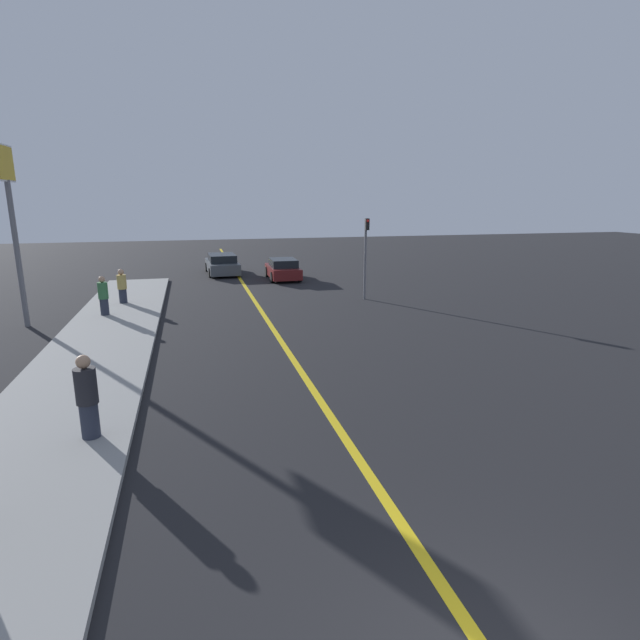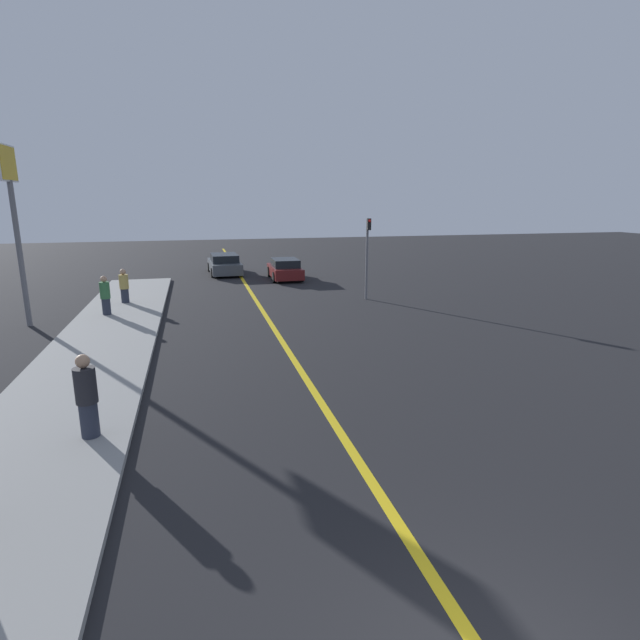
{
  "view_description": "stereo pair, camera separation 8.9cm",
  "coord_description": "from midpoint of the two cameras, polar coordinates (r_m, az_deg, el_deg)",
  "views": [
    {
      "loc": [
        -2.89,
        -3.16,
        4.87
      ],
      "look_at": [
        0.31,
        9.24,
        1.75
      ],
      "focal_mm": 28.0,
      "sensor_mm": 36.0,
      "label": 1
    },
    {
      "loc": [
        -2.81,
        -3.18,
        4.87
      ],
      "look_at": [
        0.31,
        9.24,
        1.75
      ],
      "focal_mm": 28.0,
      "sensor_mm": 36.0,
      "label": 2
    }
  ],
  "objects": [
    {
      "name": "sidewalk_left",
      "position": [
        18.34,
        -23.5,
        -2.66
      ],
      "size": [
        3.41,
        28.5,
        0.14
      ],
      "color": "gray",
      "rests_on": "ground_plane"
    },
    {
      "name": "roadside_sign",
      "position": [
        22.18,
        -31.68,
        12.05
      ],
      "size": [
        0.2,
        1.77,
        6.8
      ],
      "color": "slate",
      "rests_on": "ground_plane"
    },
    {
      "name": "car_ahead_center",
      "position": [
        33.96,
        -10.79,
        6.28
      ],
      "size": [
        2.15,
        4.75,
        1.33
      ],
      "rotation": [
        0.0,
        0.0,
        0.04
      ],
      "color": "#4C5156",
      "rests_on": "ground_plane"
    },
    {
      "name": "pedestrian_far_standing",
      "position": [
        22.63,
        -23.23,
        2.58
      ],
      "size": [
        0.4,
        0.4,
        1.64
      ],
      "color": "#282D3D",
      "rests_on": "sidewalk_left"
    },
    {
      "name": "pedestrian_by_sign",
      "position": [
        24.96,
        -21.38,
        3.62
      ],
      "size": [
        0.42,
        0.42,
        1.59
      ],
      "color": "#282D3D",
      "rests_on": "sidewalk_left"
    },
    {
      "name": "pedestrian_mid_group",
      "position": [
        11.15,
        -24.9,
        -7.94
      ],
      "size": [
        0.43,
        0.43,
        1.75
      ],
      "color": "#282D3D",
      "rests_on": "sidewalk_left"
    },
    {
      "name": "car_near_right_lane",
      "position": [
        31.19,
        -3.94,
        5.81
      ],
      "size": [
        1.92,
        3.96,
        1.28
      ],
      "rotation": [
        0.0,
        0.0,
        -0.02
      ],
      "color": "maroon",
      "rests_on": "ground_plane"
    },
    {
      "name": "road_center_line",
      "position": [
        21.91,
        -6.27,
        0.76
      ],
      "size": [
        0.2,
        60.0,
        0.01
      ],
      "color": "gold",
      "rests_on": "ground_plane"
    },
    {
      "name": "traffic_light",
      "position": [
        24.62,
        5.54,
        7.95
      ],
      "size": [
        0.18,
        0.4,
        3.96
      ],
      "color": "slate",
      "rests_on": "ground_plane"
    }
  ]
}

